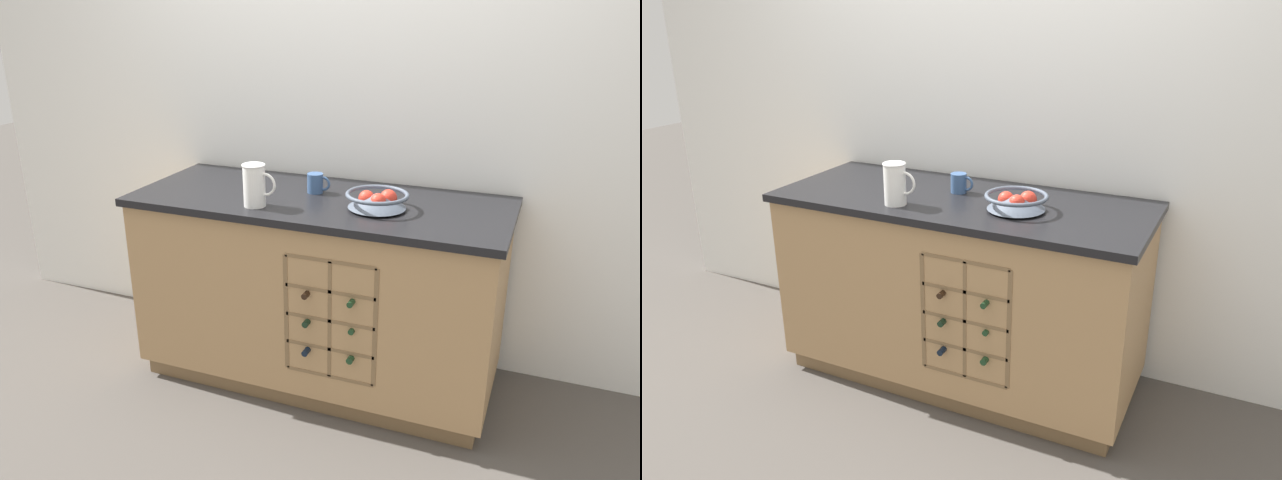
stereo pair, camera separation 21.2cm
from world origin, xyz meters
TOP-DOWN VIEW (x-y plane):
  - ground_plane at (0.00, 0.00)m, footprint 14.00×14.00m
  - back_wall at (0.00, 0.41)m, footprint 4.40×0.06m
  - kitchen_island at (0.00, -0.00)m, footprint 1.73×0.73m
  - fruit_bowl at (0.29, -0.06)m, footprint 0.27×0.27m
  - white_pitcher at (-0.22, -0.21)m, footprint 0.16×0.10m
  - ceramic_mug at (-0.05, 0.07)m, footprint 0.11×0.07m

SIDE VIEW (x-z plane):
  - ground_plane at x=0.00m, z-range 0.00..0.00m
  - kitchen_island at x=0.00m, z-range 0.01..0.94m
  - ceramic_mug at x=-0.05m, z-range 0.94..1.03m
  - fruit_bowl at x=0.29m, z-range 0.94..1.03m
  - white_pitcher at x=-0.22m, z-range 0.94..1.13m
  - back_wall at x=0.00m, z-range 0.00..2.55m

